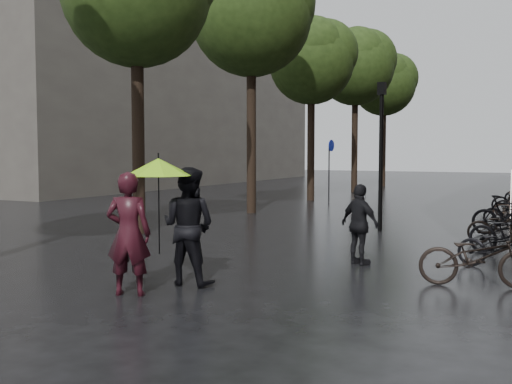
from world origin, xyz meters
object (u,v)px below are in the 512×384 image
Objects in this scene: person_burgundy at (129,234)px; lamp_post at (381,141)px; person_black at (188,226)px; pedestrian_walking at (360,224)px.

lamp_post reaches higher than person_burgundy.
lamp_post is (1.44, 8.75, 1.48)m from person_burgundy.
pedestrian_walking is at bearing -127.22° from person_black.
lamp_post is at bearing -121.22° from person_burgundy.
person_black reaches higher than person_burgundy.
person_black is at bearing 82.44° from pedestrian_walking.
person_burgundy reaches higher than pedestrian_walking.
person_burgundy is at bearing -99.33° from lamp_post.
pedestrian_walking is (1.96, 2.87, -0.18)m from person_black.
lamp_post is (1.05, 7.74, 1.46)m from person_black.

